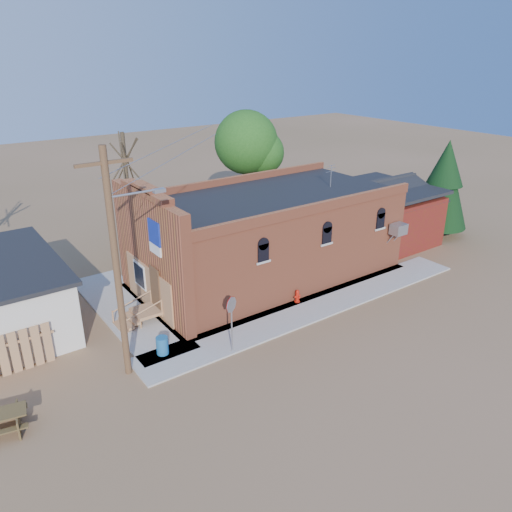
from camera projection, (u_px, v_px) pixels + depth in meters
ground at (305, 324)px, 23.37m from camera, size 120.00×120.00×0.00m
sidewalk_south at (316, 307)px, 24.83m from camera, size 19.00×2.20×0.08m
sidewalk_west at (127, 311)px, 24.48m from camera, size 2.60×10.00×0.08m
brick_bar at (264, 237)px, 27.48m from camera, size 16.40×7.97×6.30m
red_shed at (384, 207)px, 32.80m from camera, size 5.40×6.40×4.30m
utility_pole at (117, 262)px, 18.06m from camera, size 3.12×0.26×9.00m
tree_bare_near at (125, 159)px, 29.23m from camera, size 2.80×2.80×7.65m
tree_leafy at (246, 143)px, 34.45m from camera, size 4.40×4.40×8.15m
evergreen_tree at (444, 182)px, 33.27m from camera, size 3.60×3.60×6.50m
fire_hydrant at (297, 296)px, 25.11m from camera, size 0.39×0.39×0.66m
stop_sign at (231, 310)px, 20.40m from camera, size 0.64×0.37×2.55m
trash_barrel at (162, 345)px, 20.81m from camera, size 0.54×0.54×0.78m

